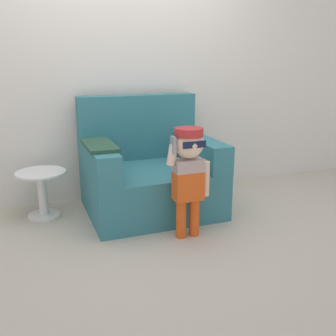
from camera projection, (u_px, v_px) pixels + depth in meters
name	position (u px, v px, depth m)	size (l,w,h in m)	color
ground_plane	(142.00, 215.00, 3.53)	(10.00, 10.00, 0.00)	#BCB29E
wall_back	(119.00, 65.00, 3.77)	(10.00, 0.05, 2.60)	silver
armchair	(149.00, 173.00, 3.62)	(1.16, 0.97, 1.03)	teal
person_child	(189.00, 166.00, 2.97)	(0.36, 0.27, 0.87)	#E05119
side_table	(42.00, 189.00, 3.45)	(0.43, 0.43, 0.41)	white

